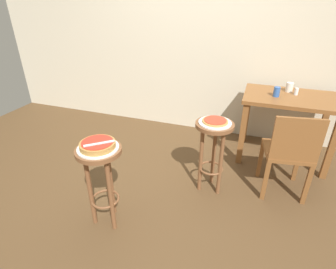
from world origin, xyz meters
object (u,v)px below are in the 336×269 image
object	(u,v)px
pizza_server_knife	(99,143)
condiment_shaker	(296,92)
pizza_foreground	(98,145)
cup_near_edge	(277,92)
wooden_chair	(289,152)
pizza_middle	(215,121)
cup_far_edge	(289,87)
dining_table	(289,108)
serving_plate_middle	(215,123)
stool_middle	(213,143)
stool_foreground	(101,171)
serving_plate_foreground	(98,148)

from	to	relation	value
pizza_server_knife	condiment_shaker	bearing A→B (deg)	9.00
pizza_foreground	cup_near_edge	size ratio (longest dim) A/B	2.56
wooden_chair	pizza_server_knife	distance (m)	1.66
pizza_middle	cup_far_edge	size ratio (longest dim) A/B	2.21
cup_near_edge	cup_far_edge	world-z (taller)	same
pizza_middle	dining_table	xyz separation A→B (m)	(0.66, 0.84, -0.11)
pizza_foreground	condiment_shaker	size ratio (longest dim) A/B	3.55
serving_plate_middle	pizza_server_knife	xyz separation A→B (m)	(-0.70, -0.74, 0.06)
pizza_middle	cup_near_edge	distance (m)	0.93
stool_middle	wooden_chair	world-z (taller)	wooden_chair
stool_foreground	stool_middle	size ratio (longest dim) A/B	1.00
serving_plate_middle	condiment_shaker	world-z (taller)	condiment_shaker
pizza_middle	wooden_chair	size ratio (longest dim) A/B	0.26
pizza_middle	dining_table	size ratio (longest dim) A/B	0.23
stool_foreground	condiment_shaker	xyz separation A→B (m)	(1.43, 1.62, 0.29)
stool_foreground	serving_plate_foreground	xyz separation A→B (m)	(-0.00, 0.00, 0.21)
cup_far_edge	wooden_chair	bearing A→B (deg)	-87.88
stool_foreground	stool_middle	world-z (taller)	same
stool_middle	wooden_chair	size ratio (longest dim) A/B	0.84
pizza_middle	wooden_chair	bearing A→B (deg)	13.11
dining_table	serving_plate_middle	bearing A→B (deg)	-127.98
dining_table	cup_far_edge	world-z (taller)	cup_far_edge
dining_table	stool_foreground	bearing A→B (deg)	-131.53
pizza_foreground	cup_near_edge	bearing A→B (deg)	50.70
pizza_foreground	pizza_middle	distance (m)	1.03
dining_table	cup_near_edge	size ratio (longest dim) A/B	9.47
dining_table	cup_near_edge	xyz separation A→B (m)	(-0.16, -0.07, 0.18)
stool_foreground	pizza_middle	world-z (taller)	pizza_middle
pizza_foreground	wooden_chair	xyz separation A→B (m)	(1.39, 0.88, -0.28)
stool_foreground	cup_far_edge	world-z (taller)	cup_far_edge
serving_plate_foreground	stool_middle	world-z (taller)	serving_plate_foreground
pizza_server_knife	stool_middle	bearing A→B (deg)	6.14
serving_plate_foreground	cup_near_edge	world-z (taller)	cup_near_edge
condiment_shaker	wooden_chair	bearing A→B (deg)	-92.83
cup_near_edge	condiment_shaker	distance (m)	0.24
serving_plate_middle	serving_plate_foreground	bearing A→B (deg)	-135.24
dining_table	pizza_server_knife	bearing A→B (deg)	-130.55
stool_middle	cup_near_edge	size ratio (longest dim) A/B	6.99
serving_plate_middle	dining_table	size ratio (longest dim) A/B	0.30
stool_foreground	dining_table	bearing A→B (deg)	48.47
condiment_shaker	pizza_server_knife	world-z (taller)	condiment_shaker
stool_foreground	condiment_shaker	distance (m)	2.18
serving_plate_foreground	pizza_foreground	bearing A→B (deg)	116.57
condiment_shaker	wooden_chair	distance (m)	0.82
pizza_middle	cup_near_edge	bearing A→B (deg)	57.30
pizza_middle	cup_far_edge	xyz separation A→B (m)	(0.63, 0.99, 0.08)
pizza_foreground	condiment_shaker	distance (m)	2.16
stool_foreground	pizza_foreground	bearing A→B (deg)	135.00
serving_plate_middle	cup_near_edge	xyz separation A→B (m)	(0.50, 0.78, 0.09)
dining_table	cup_near_edge	distance (m)	0.25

